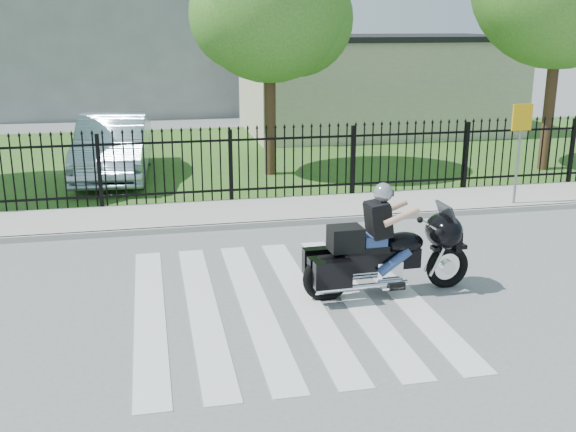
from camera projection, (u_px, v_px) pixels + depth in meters
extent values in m
plane|color=slate|center=(280.00, 303.00, 10.51)|extent=(120.00, 120.00, 0.00)
cube|color=#ADAAA3|center=(237.00, 213.00, 15.20)|extent=(40.00, 2.00, 0.12)
cube|color=#ADAAA3|center=(244.00, 226.00, 14.26)|extent=(40.00, 0.12, 0.12)
cube|color=#2A5D20|center=(208.00, 156.00, 21.79)|extent=(40.00, 12.00, 0.02)
cube|color=black|center=(231.00, 190.00, 16.05)|extent=(26.00, 0.04, 0.05)
cube|color=black|center=(230.00, 140.00, 15.72)|extent=(26.00, 0.04, 0.05)
cylinder|color=#382316|center=(270.00, 101.00, 18.69)|extent=(0.32, 0.32, 4.16)
sphere|color=#336C1E|center=(269.00, 3.00, 17.96)|extent=(4.20, 4.20, 4.20)
cylinder|color=#382316|center=(551.00, 87.00, 19.23)|extent=(0.32, 0.32, 4.80)
cube|color=beige|center=(376.00, 86.00, 26.44)|extent=(10.00, 6.00, 3.50)
cube|color=black|center=(377.00, 38.00, 25.92)|extent=(10.20, 6.20, 0.20)
torus|color=black|center=(447.00, 267.00, 11.04)|extent=(0.74, 0.16, 0.73)
torus|color=black|center=(326.00, 278.00, 10.56)|extent=(0.78, 0.19, 0.78)
cube|color=black|center=(378.00, 259.00, 10.69)|extent=(1.39, 0.31, 0.32)
ellipsoid|color=black|center=(404.00, 243.00, 10.72)|extent=(0.67, 0.45, 0.35)
cube|color=black|center=(366.00, 249.00, 10.59)|extent=(0.70, 0.37, 0.11)
cube|color=silver|center=(387.00, 269.00, 10.78)|extent=(0.44, 0.33, 0.32)
ellipsoid|color=black|center=(444.00, 231.00, 10.84)|extent=(0.60, 0.79, 0.57)
cube|color=black|center=(345.00, 239.00, 10.46)|extent=(0.52, 0.42, 0.38)
cube|color=navy|center=(374.00, 240.00, 10.58)|extent=(0.37, 0.33, 0.19)
sphere|color=#93959A|center=(383.00, 193.00, 10.40)|extent=(0.31, 0.31, 0.31)
imported|color=#A5BDD0|center=(114.00, 147.00, 18.66)|extent=(2.10, 5.31, 1.72)
cylinder|color=gray|center=(518.00, 157.00, 15.48)|extent=(0.06, 0.06, 2.22)
cube|color=#EEAE0C|center=(522.00, 117.00, 15.21)|extent=(0.51, 0.08, 0.60)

